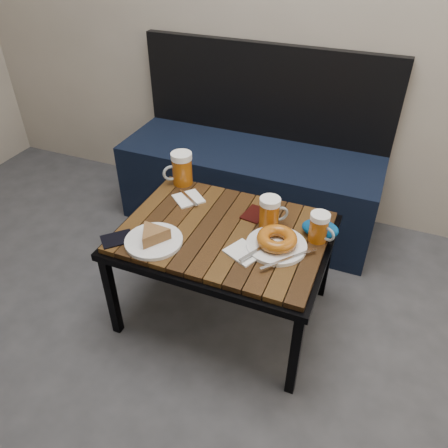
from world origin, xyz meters
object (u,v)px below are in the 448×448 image
at_px(plate_pie, 153,237).
at_px(knit_pouch, 320,229).
at_px(beer_mug_left, 181,169).
at_px(beer_mug_right, 319,227).
at_px(plate_bagel, 277,242).
at_px(cafe_table, 224,238).
at_px(bench, 250,178).
at_px(passport_burgundy, 255,214).
at_px(beer_mug_centre, 270,213).
at_px(passport_navy, 117,239).

height_order(plate_pie, knit_pouch, same).
xyz_separation_m(beer_mug_left, knit_pouch, (0.67, -0.15, -0.05)).
distance_m(beer_mug_right, plate_pie, 0.63).
xyz_separation_m(plate_pie, plate_bagel, (0.44, 0.15, 0.00)).
height_order(cafe_table, plate_bagel, plate_bagel).
distance_m(bench, plate_pie, 0.95).
relative_size(beer_mug_right, knit_pouch, 0.84).
bearing_deg(bench, passport_burgundy, -69.57).
height_order(beer_mug_centre, passport_navy, beer_mug_centre).
bearing_deg(cafe_table, plate_pie, -141.05).
height_order(beer_mug_left, passport_burgundy, beer_mug_left).
bearing_deg(bench, beer_mug_left, -109.34).
distance_m(passport_navy, passport_burgundy, 0.57).
bearing_deg(beer_mug_centre, knit_pouch, -29.18).
height_order(bench, knit_pouch, bench).
bearing_deg(passport_burgundy, bench, 119.14).
height_order(beer_mug_centre, beer_mug_right, beer_mug_centre).
bearing_deg(passport_navy, beer_mug_centre, 74.64).
xyz_separation_m(bench, cafe_table, (0.14, -0.75, 0.16)).
xyz_separation_m(plate_bagel, knit_pouch, (0.14, 0.14, 0.01)).
height_order(bench, beer_mug_left, bench).
bearing_deg(cafe_table, passport_burgundy, 61.42).
bearing_deg(passport_navy, bench, 121.45).
bearing_deg(beer_mug_left, beer_mug_centre, 119.39).
bearing_deg(beer_mug_right, bench, 149.00).
distance_m(plate_pie, knit_pouch, 0.65).
relative_size(beer_mug_centre, knit_pouch, 0.93).
bearing_deg(beer_mug_left, bench, -150.55).
bearing_deg(beer_mug_centre, passport_navy, 175.93).
xyz_separation_m(cafe_table, plate_bagel, (0.22, -0.03, 0.07)).
height_order(beer_mug_centre, plate_bagel, beer_mug_centre).
distance_m(bench, passport_burgundy, 0.67).
distance_m(beer_mug_centre, beer_mug_right, 0.20).
relative_size(cafe_table, plate_bagel, 3.03).
xyz_separation_m(beer_mug_centre, plate_bagel, (0.07, -0.12, -0.04)).
height_order(cafe_table, knit_pouch, knit_pouch).
xyz_separation_m(cafe_table, passport_navy, (-0.36, -0.22, 0.05)).
xyz_separation_m(beer_mug_left, beer_mug_right, (0.67, -0.18, -0.02)).
relative_size(cafe_table, passport_navy, 7.03).
bearing_deg(beer_mug_right, plate_pie, -134.30).
height_order(beer_mug_left, passport_navy, beer_mug_left).
xyz_separation_m(plate_pie, passport_burgundy, (0.30, 0.32, -0.02)).
distance_m(plate_pie, passport_navy, 0.15).
height_order(cafe_table, beer_mug_left, beer_mug_left).
bearing_deg(beer_mug_right, beer_mug_centre, -162.09).
relative_size(plate_pie, plate_bagel, 0.80).
distance_m(cafe_table, beer_mug_centre, 0.21).
xyz_separation_m(bench, beer_mug_left, (-0.17, -0.49, 0.28)).
bearing_deg(passport_navy, cafe_table, 74.99).
bearing_deg(knit_pouch, beer_mug_left, 167.62).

